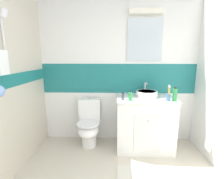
{
  "coord_description": "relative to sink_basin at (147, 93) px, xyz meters",
  "views": [
    {
      "loc": [
        -0.01,
        -0.4,
        1.48
      ],
      "look_at": [
        -0.09,
        1.86,
        1.02
      ],
      "focal_mm": 26.46,
      "sensor_mm": 36.0,
      "label": 1
    }
  ],
  "objects": [
    {
      "name": "sink_basin",
      "position": [
        0.0,
        0.0,
        0.0
      ],
      "size": [
        0.34,
        0.38,
        0.21
      ],
      "color": "white",
      "rests_on": "vanity_cabinet"
    },
    {
      "name": "shampoo_bottle_tall",
      "position": [
        0.35,
        -0.26,
        0.05
      ],
      "size": [
        0.06,
        0.06,
        0.2
      ],
      "color": "green",
      "rests_on": "vanity_cabinet"
    },
    {
      "name": "toilet",
      "position": [
        -0.93,
        0.0,
        -0.54
      ],
      "size": [
        0.37,
        0.5,
        0.78
      ],
      "color": "white",
      "rests_on": "ground_plane"
    },
    {
      "name": "wall_back_tiled",
      "position": [
        -0.44,
        0.29,
        0.36
      ],
      "size": [
        3.2,
        0.2,
        2.5
      ],
      "color": "white",
      "rests_on": "ground_plane"
    },
    {
      "name": "bath_mat",
      "position": [
        -0.12,
        -0.73,
        -0.89
      ],
      "size": [
        0.69,
        0.4,
        0.01
      ],
      "primitive_type": "cube",
      "color": "beige",
      "rests_on": "ground_plane"
    },
    {
      "name": "toothbrush_cup",
      "position": [
        0.26,
        -0.25,
        0.01
      ],
      "size": [
        0.07,
        0.07,
        0.23
      ],
      "color": "#4C7299",
      "rests_on": "vanity_cabinet"
    },
    {
      "name": "soap_dispenser",
      "position": [
        -0.28,
        -0.24,
        0.01
      ],
      "size": [
        0.06,
        0.06,
        0.15
      ],
      "color": "green",
      "rests_on": "vanity_cabinet"
    },
    {
      "name": "vanity_cabinet",
      "position": [
        -0.03,
        -0.04,
        -0.47
      ],
      "size": [
        0.89,
        0.6,
        0.85
      ],
      "color": "white",
      "rests_on": "ground_plane"
    },
    {
      "name": "perfume_flask_small",
      "position": [
        -0.39,
        -0.23,
        0.01
      ],
      "size": [
        0.04,
        0.03,
        0.12
      ],
      "color": "#4C4C51",
      "rests_on": "vanity_cabinet"
    }
  ]
}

